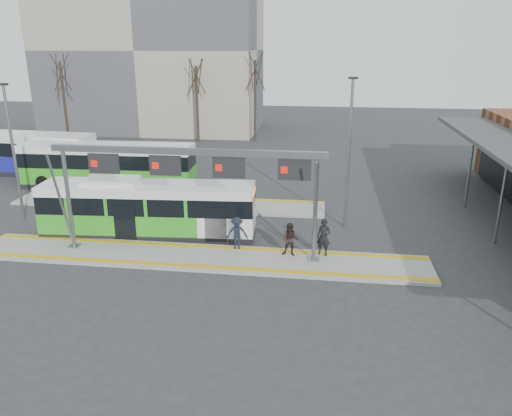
{
  "coord_description": "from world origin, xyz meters",
  "views": [
    {
      "loc": [
        5.72,
        -21.49,
        10.01
      ],
      "look_at": [
        2.39,
        3.0,
        1.7
      ],
      "focal_mm": 35.0,
      "sensor_mm": 36.0,
      "label": 1
    }
  ],
  "objects": [
    {
      "name": "tree_far",
      "position": [
        -20.75,
        27.27,
        6.92
      ],
      "size": [
        1.4,
        1.4,
        9.12
      ],
      "color": "#382B21",
      "rests_on": "ground"
    },
    {
      "name": "hero_bus",
      "position": [
        -3.43,
        2.79,
        1.43
      ],
      "size": [
        11.48,
        3.19,
        3.12
      ],
      "rotation": [
        0.0,
        0.0,
        0.07
      ],
      "color": "black",
      "rests_on": "ground"
    },
    {
      "name": "tree_mid",
      "position": [
        -1.32,
        29.71,
        7.04
      ],
      "size": [
        1.4,
        1.4,
        9.28
      ],
      "color": "#382B21",
      "rests_on": "ground"
    },
    {
      "name": "ground",
      "position": [
        0.0,
        0.0,
        0.0
      ],
      "size": [
        120.0,
        120.0,
        0.0
      ],
      "primitive_type": "plane",
      "color": "#2D2D30",
      "rests_on": "ground"
    },
    {
      "name": "passenger_b",
      "position": [
        4.37,
        0.68,
        0.97
      ],
      "size": [
        0.84,
        0.68,
        1.63
      ],
      "primitive_type": "imported",
      "rotation": [
        0.0,
        0.0,
        -0.09
      ],
      "color": "black",
      "rests_on": "platform_main"
    },
    {
      "name": "apartment_block",
      "position": [
        -14.0,
        36.0,
        9.21
      ],
      "size": [
        24.5,
        12.5,
        18.4
      ],
      "color": "gray",
      "rests_on": "ground"
    },
    {
      "name": "tactile_second",
      "position": [
        -4.0,
        9.15,
        0.16
      ],
      "size": [
        20.0,
        0.35,
        0.02
      ],
      "color": "#C39317",
      "rests_on": "platform_second"
    },
    {
      "name": "platform_second",
      "position": [
        -4.0,
        8.0,
        0.07
      ],
      "size": [
        20.0,
        3.0,
        0.15
      ],
      "primitive_type": "cube",
      "color": "gray",
      "rests_on": "ground"
    },
    {
      "name": "lamp_west",
      "position": [
        -11.62,
        4.15,
        4.15
      ],
      "size": [
        0.5,
        0.25,
        7.82
      ],
      "color": "slate",
      "rests_on": "ground"
    },
    {
      "name": "passenger_a",
      "position": [
        5.95,
        0.95,
        1.07
      ],
      "size": [
        0.75,
        0.58,
        1.83
      ],
      "primitive_type": "imported",
      "rotation": [
        0.0,
        0.0,
        -0.22
      ],
      "color": "black",
      "rests_on": "platform_main"
    },
    {
      "name": "bg_bus_blue",
      "position": [
        -18.05,
        14.18,
        1.57
      ],
      "size": [
        12.33,
        3.39,
        3.18
      ],
      "rotation": [
        0.0,
        0.0,
        -0.06
      ],
      "color": "black",
      "rests_on": "ground"
    },
    {
      "name": "passenger_c",
      "position": [
        1.7,
        1.1,
        0.98
      ],
      "size": [
        1.17,
        0.81,
        1.67
      ],
      "primitive_type": "imported",
      "rotation": [
        0.0,
        0.0,
        0.19
      ],
      "color": "black",
      "rests_on": "platform_main"
    },
    {
      "name": "platform_main",
      "position": [
        0.0,
        0.0,
        0.07
      ],
      "size": [
        22.0,
        3.0,
        0.15
      ],
      "primitive_type": "cube",
      "color": "gray",
      "rests_on": "ground"
    },
    {
      "name": "lamp_east",
      "position": [
        7.13,
        5.47,
        4.36
      ],
      "size": [
        0.5,
        0.25,
        8.24
      ],
      "color": "slate",
      "rests_on": "ground"
    },
    {
      "name": "gantry",
      "position": [
        -0.35,
        0.25,
        4.3
      ],
      "size": [
        13.0,
        1.68,
        5.2
      ],
      "color": "slate",
      "rests_on": "platform_main"
    },
    {
      "name": "tactile_main",
      "position": [
        0.0,
        0.0,
        0.16
      ],
      "size": [
        22.0,
        2.65,
        0.02
      ],
      "color": "#C39317",
      "rests_on": "platform_main"
    },
    {
      "name": "bg_bus_green",
      "position": [
        -9.48,
        11.44,
        1.52
      ],
      "size": [
        12.43,
        3.1,
        3.09
      ],
      "rotation": [
        0.0,
        0.0,
        0.04
      ],
      "color": "black",
      "rests_on": "ground"
    },
    {
      "name": "tree_left",
      "position": [
        -7.21,
        28.9,
        6.53
      ],
      "size": [
        1.4,
        1.4,
        8.61
      ],
      "color": "#382B21",
      "rests_on": "ground"
    }
  ]
}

